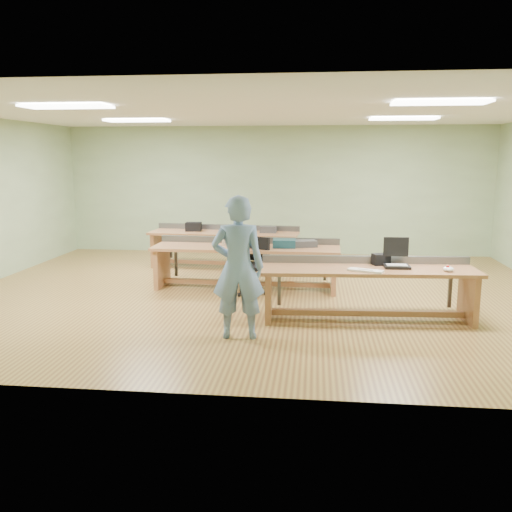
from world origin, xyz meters
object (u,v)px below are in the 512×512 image
object	(u,v)px
person	(238,268)
drinks_can	(224,243)
parts_bin_grey	(304,244)
workbench_mid	(246,256)
camera_bag	(381,259)
workbench_back	(224,241)
workbench_front	(368,281)
mug	(258,244)
laptop_base	(397,266)
parts_bin_teal	(284,243)
task_chair	(253,274)

from	to	relation	value
person	drinks_can	size ratio (longest dim) A/B	17.00
parts_bin_grey	person	bearing A→B (deg)	-106.03
workbench_mid	camera_bag	world-z (taller)	camera_bag
drinks_can	camera_bag	bearing A→B (deg)	-28.99
camera_bag	parts_bin_grey	distance (m)	1.87
workbench_back	parts_bin_grey	xyz separation A→B (m)	(1.70, -1.73, 0.24)
workbench_front	workbench_mid	world-z (taller)	same
workbench_front	drinks_can	xyz separation A→B (m)	(-2.34, 1.63, 0.24)
workbench_front	workbench_back	bearing A→B (deg)	124.10
drinks_can	mug	bearing A→B (deg)	-5.04
laptop_base	camera_bag	xyz separation A→B (m)	(-0.20, 0.19, 0.06)
workbench_front	workbench_mid	size ratio (longest dim) A/B	0.93
person	parts_bin_teal	world-z (taller)	person
workbench_front	workbench_mid	xyz separation A→B (m)	(-1.94, 1.67, 0.01)
workbench_front	workbench_mid	distance (m)	2.56
camera_bag	parts_bin_teal	xyz separation A→B (m)	(-1.48, 1.39, -0.01)
camera_bag	parts_bin_teal	world-z (taller)	camera_bag
workbench_mid	drinks_can	bearing A→B (deg)	-173.84
laptop_base	parts_bin_grey	world-z (taller)	parts_bin_grey
laptop_base	parts_bin_grey	bearing A→B (deg)	127.36
camera_bag	drinks_can	xyz separation A→B (m)	(-2.54, 1.41, -0.03)
parts_bin_teal	workbench_back	bearing A→B (deg)	126.66
laptop_base	person	bearing A→B (deg)	-155.28
workbench_front	drinks_can	world-z (taller)	workbench_front
laptop_base	camera_bag	distance (m)	0.28
parts_bin_grey	drinks_can	size ratio (longest dim) A/B	3.83
task_chair	parts_bin_grey	bearing A→B (deg)	54.87
parts_bin_grey	mug	distance (m)	0.81
workbench_back	parts_bin_grey	distance (m)	2.44
workbench_mid	person	distance (m)	2.69
person	parts_bin_grey	bearing A→B (deg)	-111.76
workbench_mid	laptop_base	xyz separation A→B (m)	(2.34, -1.64, 0.20)
parts_bin_grey	drinks_can	distance (m)	1.41
task_chair	parts_bin_grey	distance (m)	1.07
workbench_front	camera_bag	xyz separation A→B (m)	(0.20, 0.22, 0.27)
workbench_mid	mug	xyz separation A→B (m)	(0.21, -0.09, 0.23)
person	task_chair	world-z (taller)	person
parts_bin_teal	workbench_mid	bearing A→B (deg)	175.49
person	workbench_back	bearing A→B (deg)	-83.95
mug	workbench_back	bearing A→B (deg)	115.77
workbench_mid	camera_bag	bearing A→B (deg)	-32.68
mug	task_chair	bearing A→B (deg)	-95.92
laptop_base	mug	distance (m)	2.64
workbench_back	mug	world-z (taller)	workbench_back
workbench_back	laptop_base	bearing A→B (deg)	-44.07
laptop_base	parts_bin_teal	xyz separation A→B (m)	(-1.68, 1.58, 0.05)
workbench_mid	parts_bin_grey	size ratio (longest dim) A/B	7.92
parts_bin_teal	drinks_can	size ratio (longest dim) A/B	3.60
camera_bag	workbench_front	bearing A→B (deg)	-151.68
workbench_back	drinks_can	size ratio (longest dim) A/B	29.16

